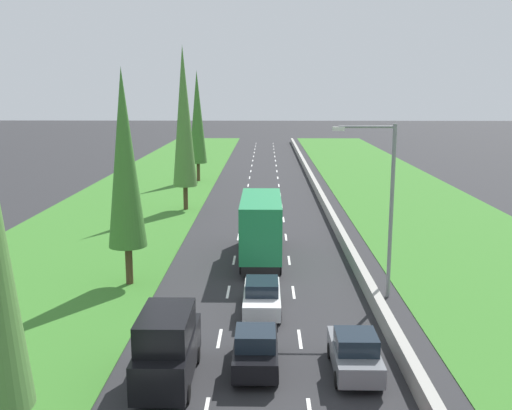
{
  "coord_description": "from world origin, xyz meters",
  "views": [
    {
      "loc": [
        0.24,
        -2.84,
        10.61
      ],
      "look_at": [
        -0.61,
        48.57,
        0.54
      ],
      "focal_mm": 41.04,
      "sensor_mm": 36.0,
      "label": 1
    }
  ],
  "objects_px": {
    "white_sedan_centre_lane_third": "(262,296)",
    "poplar_tree_second": "(125,160)",
    "black_van_left_lane": "(167,347)",
    "poplar_tree_third": "(184,117)",
    "black_hatchback_centre_lane": "(256,349)",
    "grey_hatchback_right_lane": "(355,353)",
    "poplar_tree_fourth": "(197,118)",
    "street_light_mast": "(385,198)",
    "green_box_truck_centre_lane": "(261,226)"
  },
  "relations": [
    {
      "from": "white_sedan_centre_lane_third",
      "to": "poplar_tree_second",
      "type": "relative_size",
      "value": 0.38
    },
    {
      "from": "black_van_left_lane",
      "to": "poplar_tree_third",
      "type": "distance_m",
      "value": 32.93
    },
    {
      "from": "black_hatchback_centre_lane",
      "to": "grey_hatchback_right_lane",
      "type": "distance_m",
      "value": 3.78
    },
    {
      "from": "poplar_tree_second",
      "to": "poplar_tree_fourth",
      "type": "relative_size",
      "value": 0.92
    },
    {
      "from": "poplar_tree_fourth",
      "to": "poplar_tree_second",
      "type": "bearing_deg",
      "value": -89.32
    },
    {
      "from": "black_hatchback_centre_lane",
      "to": "poplar_tree_fourth",
      "type": "bearing_deg",
      "value": 99.07
    },
    {
      "from": "white_sedan_centre_lane_third",
      "to": "poplar_tree_second",
      "type": "height_order",
      "value": "poplar_tree_second"
    },
    {
      "from": "poplar_tree_fourth",
      "to": "poplar_tree_third",
      "type": "bearing_deg",
      "value": -87.37
    },
    {
      "from": "black_hatchback_centre_lane",
      "to": "poplar_tree_fourth",
      "type": "xyz_separation_m",
      "value": [
        -7.65,
        47.96,
        6.69
      ]
    },
    {
      "from": "white_sedan_centre_lane_third",
      "to": "street_light_mast",
      "type": "bearing_deg",
      "value": 19.95
    },
    {
      "from": "black_hatchback_centre_lane",
      "to": "white_sedan_centre_lane_third",
      "type": "distance_m",
      "value": 6.04
    },
    {
      "from": "black_van_left_lane",
      "to": "grey_hatchback_right_lane",
      "type": "relative_size",
      "value": 1.26
    },
    {
      "from": "black_van_left_lane",
      "to": "green_box_truck_centre_lane",
      "type": "height_order",
      "value": "green_box_truck_centre_lane"
    },
    {
      "from": "poplar_tree_third",
      "to": "street_light_mast",
      "type": "distance_m",
      "value": 26.42
    },
    {
      "from": "black_hatchback_centre_lane",
      "to": "poplar_tree_third",
      "type": "distance_m",
      "value": 32.54
    },
    {
      "from": "black_van_left_lane",
      "to": "poplar_tree_fourth",
      "type": "relative_size",
      "value": 0.38
    },
    {
      "from": "black_van_left_lane",
      "to": "grey_hatchback_right_lane",
      "type": "height_order",
      "value": "black_van_left_lane"
    },
    {
      "from": "black_hatchback_centre_lane",
      "to": "black_van_left_lane",
      "type": "bearing_deg",
      "value": -161.54
    },
    {
      "from": "grey_hatchback_right_lane",
      "to": "poplar_tree_second",
      "type": "xyz_separation_m",
      "value": [
        -10.97,
        10.33,
        6.15
      ]
    },
    {
      "from": "white_sedan_centre_lane_third",
      "to": "poplar_tree_third",
      "type": "relative_size",
      "value": 0.31
    },
    {
      "from": "green_box_truck_centre_lane",
      "to": "poplar_tree_second",
      "type": "distance_m",
      "value": 10.03
    },
    {
      "from": "poplar_tree_second",
      "to": "poplar_tree_fourth",
      "type": "distance_m",
      "value": 37.89
    },
    {
      "from": "poplar_tree_fourth",
      "to": "white_sedan_centre_lane_third",
      "type": "bearing_deg",
      "value": -79.38
    },
    {
      "from": "black_hatchback_centre_lane",
      "to": "poplar_tree_second",
      "type": "distance_m",
      "value": 13.83
    },
    {
      "from": "white_sedan_centre_lane_third",
      "to": "green_box_truck_centre_lane",
      "type": "height_order",
      "value": "green_box_truck_centre_lane"
    },
    {
      "from": "green_box_truck_centre_lane",
      "to": "poplar_tree_second",
      "type": "xyz_separation_m",
      "value": [
        -7.29,
        -4.93,
        4.8
      ]
    },
    {
      "from": "poplar_tree_second",
      "to": "street_light_mast",
      "type": "distance_m",
      "value": 13.87
    },
    {
      "from": "green_box_truck_centre_lane",
      "to": "street_light_mast",
      "type": "xyz_separation_m",
      "value": [
        6.35,
        -6.71,
        3.05
      ]
    },
    {
      "from": "poplar_tree_third",
      "to": "poplar_tree_fourth",
      "type": "height_order",
      "value": "poplar_tree_third"
    },
    {
      "from": "grey_hatchback_right_lane",
      "to": "green_box_truck_centre_lane",
      "type": "bearing_deg",
      "value": 103.55
    },
    {
      "from": "poplar_tree_second",
      "to": "grey_hatchback_right_lane",
      "type": "bearing_deg",
      "value": -43.28
    },
    {
      "from": "black_hatchback_centre_lane",
      "to": "black_van_left_lane",
      "type": "distance_m",
      "value": 3.44
    },
    {
      "from": "poplar_tree_third",
      "to": "street_light_mast",
      "type": "xyz_separation_m",
      "value": [
        13.31,
        -22.61,
        -3.1
      ]
    },
    {
      "from": "grey_hatchback_right_lane",
      "to": "poplar_tree_second",
      "type": "relative_size",
      "value": 0.33
    },
    {
      "from": "poplar_tree_fourth",
      "to": "grey_hatchback_right_lane",
      "type": "bearing_deg",
      "value": -76.67
    },
    {
      "from": "green_box_truck_centre_lane",
      "to": "poplar_tree_third",
      "type": "xyz_separation_m",
      "value": [
        -6.96,
        15.9,
        6.15
      ]
    },
    {
      "from": "poplar_tree_second",
      "to": "poplar_tree_fourth",
      "type": "height_order",
      "value": "poplar_tree_fourth"
    },
    {
      "from": "green_box_truck_centre_lane",
      "to": "street_light_mast",
      "type": "relative_size",
      "value": 1.04
    },
    {
      "from": "street_light_mast",
      "to": "grey_hatchback_right_lane",
      "type": "bearing_deg",
      "value": -107.34
    },
    {
      "from": "poplar_tree_third",
      "to": "black_hatchback_centre_lane",
      "type": "bearing_deg",
      "value": -77.47
    },
    {
      "from": "poplar_tree_fourth",
      "to": "black_van_left_lane",
      "type": "bearing_deg",
      "value": -84.83
    },
    {
      "from": "street_light_mast",
      "to": "white_sedan_centre_lane_third",
      "type": "bearing_deg",
      "value": -160.05
    },
    {
      "from": "street_light_mast",
      "to": "poplar_tree_fourth",
      "type": "bearing_deg",
      "value": 109.56
    },
    {
      "from": "poplar_tree_fourth",
      "to": "street_light_mast",
      "type": "distance_m",
      "value": 42.15
    },
    {
      "from": "black_van_left_lane",
      "to": "street_light_mast",
      "type": "xyz_separation_m",
      "value": [
        9.65,
        9.37,
        3.83
      ]
    },
    {
      "from": "poplar_tree_third",
      "to": "green_box_truck_centre_lane",
      "type": "bearing_deg",
      "value": -66.36
    },
    {
      "from": "black_van_left_lane",
      "to": "street_light_mast",
      "type": "relative_size",
      "value": 0.54
    },
    {
      "from": "black_hatchback_centre_lane",
      "to": "black_van_left_lane",
      "type": "xyz_separation_m",
      "value": [
        -3.22,
        -1.07,
        0.56
      ]
    },
    {
      "from": "black_van_left_lane",
      "to": "poplar_tree_second",
      "type": "distance_m",
      "value": 13.09
    },
    {
      "from": "white_sedan_centre_lane_third",
      "to": "poplar_tree_third",
      "type": "distance_m",
      "value": 26.93
    }
  ]
}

